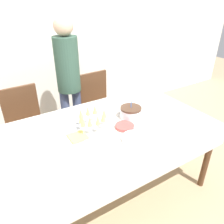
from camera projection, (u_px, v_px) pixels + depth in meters
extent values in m
plane|color=tan|center=(101.00, 192.00, 2.31)|extent=(12.00, 12.00, 0.00)
cube|color=silver|center=(38.00, 36.00, 2.88)|extent=(8.00, 0.05, 2.70)
cube|color=silver|center=(99.00, 132.00, 1.95)|extent=(2.08, 1.09, 0.03)
cube|color=silver|center=(99.00, 140.00, 1.99)|extent=(2.11, 1.12, 0.21)
cylinder|color=#51331E|center=(207.00, 158.00, 2.22)|extent=(0.06, 0.06, 0.75)
cylinder|color=#51331E|center=(146.00, 117.00, 2.95)|extent=(0.06, 0.06, 0.75)
cube|color=#51331E|center=(30.00, 135.00, 2.48)|extent=(0.44, 0.44, 0.04)
cube|color=#51331E|center=(21.00, 107.00, 2.49)|extent=(0.40, 0.05, 0.50)
cylinder|color=#51331E|center=(54.00, 153.00, 2.55)|extent=(0.04, 0.04, 0.41)
cylinder|color=#51331E|center=(22.00, 165.00, 2.37)|extent=(0.04, 0.04, 0.41)
cylinder|color=#51331E|center=(43.00, 138.00, 2.81)|extent=(0.04, 0.04, 0.41)
cylinder|color=#51331E|center=(14.00, 148.00, 2.63)|extent=(0.04, 0.04, 0.41)
cube|color=#51331E|center=(102.00, 114.00, 2.91)|extent=(0.45, 0.45, 0.04)
cube|color=#51331E|center=(93.00, 91.00, 2.92)|extent=(0.40, 0.06, 0.50)
cylinder|color=#51331E|center=(120.00, 130.00, 2.99)|extent=(0.04, 0.04, 0.41)
cylinder|color=#51331E|center=(98.00, 139.00, 2.80)|extent=(0.04, 0.04, 0.41)
cylinder|color=#51331E|center=(106.00, 119.00, 3.24)|extent=(0.04, 0.04, 0.41)
cylinder|color=#51331E|center=(84.00, 126.00, 3.06)|extent=(0.04, 0.04, 0.41)
cylinder|color=white|center=(131.00, 113.00, 2.12)|extent=(0.20, 0.20, 0.09)
cylinder|color=#4C3323|center=(131.00, 108.00, 2.09)|extent=(0.20, 0.20, 0.02)
cylinder|color=#3F72D8|center=(131.00, 105.00, 2.08)|extent=(0.01, 0.01, 0.06)
sphere|color=#F9CC4C|center=(131.00, 101.00, 2.06)|extent=(0.01, 0.01, 0.01)
cylinder|color=silver|center=(92.00, 129.00, 1.95)|extent=(0.35, 0.35, 0.01)
cylinder|color=silver|center=(104.00, 125.00, 2.00)|extent=(0.05, 0.05, 0.00)
cylinder|color=silver|center=(104.00, 121.00, 1.97)|extent=(0.01, 0.01, 0.08)
cone|color=#E0CC72|center=(104.00, 113.00, 1.93)|extent=(0.04, 0.04, 0.08)
cylinder|color=silver|center=(95.00, 121.00, 2.06)|extent=(0.05, 0.05, 0.00)
cylinder|color=silver|center=(95.00, 117.00, 2.04)|extent=(0.01, 0.01, 0.08)
cone|color=#E0CC72|center=(95.00, 109.00, 2.00)|extent=(0.04, 0.04, 0.08)
cylinder|color=silver|center=(89.00, 123.00, 2.04)|extent=(0.05, 0.05, 0.00)
cylinder|color=silver|center=(88.00, 119.00, 2.02)|extent=(0.01, 0.01, 0.08)
cone|color=#E0CC72|center=(88.00, 111.00, 1.97)|extent=(0.04, 0.04, 0.08)
cylinder|color=silver|center=(82.00, 126.00, 1.99)|extent=(0.05, 0.05, 0.00)
cylinder|color=silver|center=(81.00, 121.00, 1.97)|extent=(0.01, 0.01, 0.08)
cone|color=#E0CC72|center=(81.00, 113.00, 1.93)|extent=(0.04, 0.04, 0.08)
cylinder|color=silver|center=(82.00, 131.00, 1.92)|extent=(0.05, 0.05, 0.00)
cylinder|color=silver|center=(82.00, 126.00, 1.90)|extent=(0.01, 0.01, 0.08)
cone|color=#E0CC72|center=(81.00, 118.00, 1.86)|extent=(0.04, 0.04, 0.08)
cylinder|color=silver|center=(84.00, 135.00, 1.86)|extent=(0.05, 0.05, 0.00)
cylinder|color=silver|center=(84.00, 130.00, 1.84)|extent=(0.01, 0.01, 0.08)
cone|color=#E0CC72|center=(83.00, 122.00, 1.80)|extent=(0.04, 0.04, 0.08)
cylinder|color=silver|center=(90.00, 134.00, 1.87)|extent=(0.05, 0.05, 0.00)
cylinder|color=silver|center=(90.00, 130.00, 1.85)|extent=(0.01, 0.01, 0.08)
cone|color=#E0CC72|center=(90.00, 122.00, 1.81)|extent=(0.04, 0.04, 0.08)
cylinder|color=silver|center=(98.00, 133.00, 1.89)|extent=(0.05, 0.05, 0.00)
cylinder|color=silver|center=(98.00, 129.00, 1.87)|extent=(0.01, 0.01, 0.08)
cone|color=#E0CC72|center=(98.00, 120.00, 1.83)|extent=(0.04, 0.04, 0.08)
cylinder|color=silver|center=(103.00, 129.00, 1.94)|extent=(0.05, 0.05, 0.00)
cylinder|color=silver|center=(103.00, 125.00, 1.92)|extent=(0.01, 0.01, 0.08)
cone|color=#E0CC72|center=(103.00, 117.00, 1.87)|extent=(0.04, 0.04, 0.08)
cylinder|color=white|center=(135.00, 140.00, 1.80)|extent=(0.22, 0.22, 0.01)
cylinder|color=white|center=(135.00, 140.00, 1.80)|extent=(0.22, 0.22, 0.01)
cylinder|color=white|center=(135.00, 139.00, 1.80)|extent=(0.22, 0.22, 0.01)
cylinder|color=white|center=(135.00, 138.00, 1.79)|extent=(0.22, 0.22, 0.01)
cylinder|color=white|center=(135.00, 137.00, 1.79)|extent=(0.22, 0.22, 0.01)
cylinder|color=#CC4C47|center=(125.00, 127.00, 1.97)|extent=(0.17, 0.17, 0.01)
cylinder|color=#CC4C47|center=(125.00, 127.00, 1.97)|extent=(0.17, 0.17, 0.01)
cylinder|color=#CC4C47|center=(125.00, 126.00, 1.97)|extent=(0.17, 0.17, 0.01)
cylinder|color=#CC4C47|center=(125.00, 125.00, 1.96)|extent=(0.17, 0.17, 0.01)
cube|color=silver|center=(140.00, 125.00, 2.01)|extent=(0.30, 0.07, 0.00)
cube|color=silver|center=(87.00, 148.00, 1.70)|extent=(0.18, 0.10, 0.02)
cube|color=#E0D166|center=(78.00, 137.00, 1.84)|extent=(0.15, 0.15, 0.01)
cylinder|color=#3F4C72|center=(67.00, 120.00, 2.84)|extent=(0.11, 0.11, 0.80)
cylinder|color=#3F4C72|center=(78.00, 116.00, 2.92)|extent=(0.11, 0.11, 0.80)
cylinder|color=#335142|center=(67.00, 65.00, 2.54)|extent=(0.28, 0.28, 0.64)
sphere|color=#D8B293|center=(63.00, 26.00, 2.33)|extent=(0.22, 0.22, 0.22)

